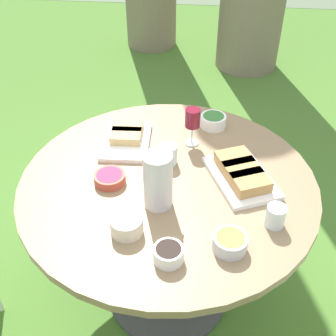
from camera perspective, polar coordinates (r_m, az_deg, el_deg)
ground_plane at (r=2.24m, az=-0.00°, el=-16.43°), size 40.00×40.00×0.00m
dining_table at (r=1.77m, az=-0.00°, el=-5.02°), size 1.18×1.18×0.75m
water_pitcher at (r=1.50m, az=-1.35°, el=-1.72°), size 0.11×0.11×0.22m
wine_glass at (r=1.81m, az=3.35°, el=6.56°), size 0.07×0.07×0.17m
platter_bread_main at (r=1.88m, az=-5.64°, el=4.17°), size 0.21×0.30×0.06m
platter_charcuterie at (r=1.68m, az=9.94°, el=-0.75°), size 0.32×0.38×0.07m
bowl_fries at (r=1.42m, az=8.40°, el=-9.89°), size 0.12×0.12×0.06m
bowl_salad at (r=1.98m, az=6.14°, el=6.42°), size 0.12×0.12×0.06m
bowl_olives at (r=1.37m, az=0.06°, el=-11.48°), size 0.10×0.10×0.05m
bowl_dip_red at (r=1.67m, az=-7.90°, el=-1.32°), size 0.12×0.12×0.04m
bowl_dip_cream at (r=1.46m, az=-5.65°, el=-7.59°), size 0.11×0.11×0.06m
cup_water_near at (r=1.74m, az=0.10°, el=1.87°), size 0.07×0.07×0.08m
cup_water_far at (r=1.52m, az=14.34°, el=-6.34°), size 0.07×0.07×0.08m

